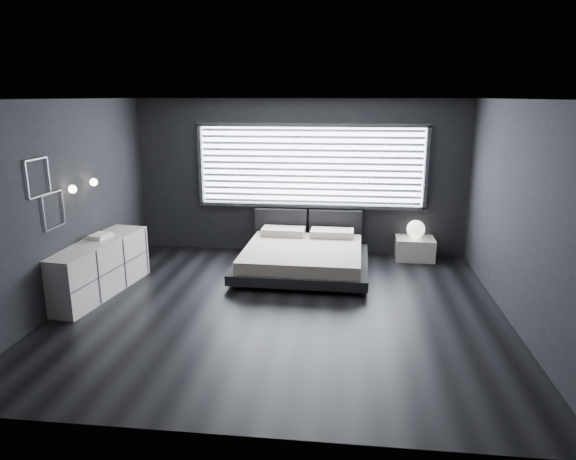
# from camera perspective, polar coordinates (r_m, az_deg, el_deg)

# --- Properties ---
(room) EXTENTS (6.04, 6.00, 2.80)m
(room) POSITION_cam_1_polar(r_m,az_deg,el_deg) (6.71, -0.83, 2.31)
(room) COLOR black
(room) RESTS_ON ground
(window) EXTENTS (4.14, 0.09, 1.52)m
(window) POSITION_cam_1_polar(r_m,az_deg,el_deg) (9.30, 2.55, 7.08)
(window) COLOR white
(window) RESTS_ON ground
(headboard) EXTENTS (1.96, 0.16, 0.52)m
(headboard) POSITION_cam_1_polar(r_m,az_deg,el_deg) (9.44, 2.24, 0.77)
(headboard) COLOR black
(headboard) RESTS_ON ground
(sconce_near) EXTENTS (0.18, 0.11, 0.11)m
(sconce_near) POSITION_cam_1_polar(r_m,az_deg,el_deg) (7.64, -22.84, 4.20)
(sconce_near) COLOR silver
(sconce_near) RESTS_ON ground
(sconce_far) EXTENTS (0.18, 0.11, 0.11)m
(sconce_far) POSITION_cam_1_polar(r_m,az_deg,el_deg) (8.16, -20.81, 5.00)
(sconce_far) COLOR silver
(sconce_far) RESTS_ON ground
(wall_art_upper) EXTENTS (0.01, 0.48, 0.48)m
(wall_art_upper) POSITION_cam_1_polar(r_m,az_deg,el_deg) (7.14, -26.00, 5.25)
(wall_art_upper) COLOR #47474C
(wall_art_upper) RESTS_ON ground
(wall_art_lower) EXTENTS (0.01, 0.48, 0.48)m
(wall_art_lower) POSITION_cam_1_polar(r_m,az_deg,el_deg) (7.43, -24.58, 2.02)
(wall_art_lower) COLOR #47474C
(wall_art_lower) RESTS_ON ground
(bed) EXTENTS (2.18, 2.08, 0.55)m
(bed) POSITION_cam_1_polar(r_m,az_deg,el_deg) (8.52, 1.68, -2.97)
(bed) COLOR black
(bed) RESTS_ON ground
(nightstand) EXTENTS (0.68, 0.57, 0.39)m
(nightstand) POSITION_cam_1_polar(r_m,az_deg,el_deg) (9.46, 13.88, -1.98)
(nightstand) COLOR beige
(nightstand) RESTS_ON ground
(orb_lamp) EXTENTS (0.32, 0.32, 0.32)m
(orb_lamp) POSITION_cam_1_polar(r_m,az_deg,el_deg) (9.36, 14.02, 0.09)
(orb_lamp) COLOR white
(orb_lamp) RESTS_ON nightstand
(dresser) EXTENTS (0.81, 2.04, 0.79)m
(dresser) POSITION_cam_1_polar(r_m,az_deg,el_deg) (8.05, -20.39, -3.93)
(dresser) COLOR beige
(dresser) RESTS_ON ground
(book_stack) EXTENTS (0.32, 0.39, 0.07)m
(book_stack) POSITION_cam_1_polar(r_m,az_deg,el_deg) (8.09, -20.18, -0.64)
(book_stack) COLOR white
(book_stack) RESTS_ON dresser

